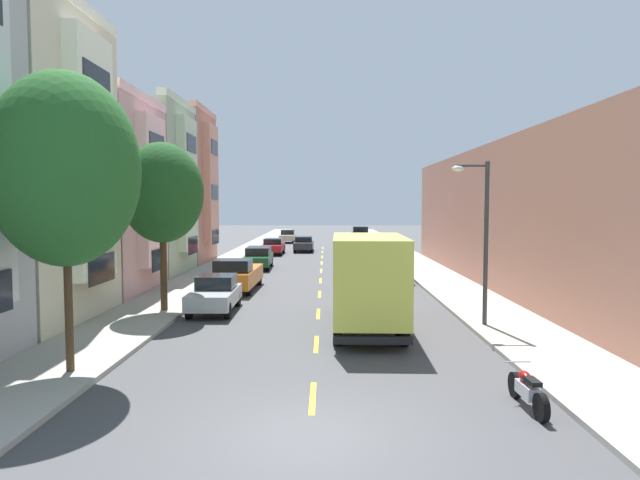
% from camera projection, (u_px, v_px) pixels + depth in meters
% --- Properties ---
extents(ground_plane, '(160.00, 160.00, 0.00)m').
position_uv_depth(ground_plane, '(321.00, 266.00, 40.92)').
color(ground_plane, '#424244').
extents(sidewalk_left, '(3.20, 120.00, 0.14)m').
position_uv_depth(sidewalk_left, '(220.00, 268.00, 38.99)').
color(sidewalk_left, '#A39E93').
rests_on(sidewalk_left, ground_plane).
extents(sidewalk_right, '(3.20, 120.00, 0.14)m').
position_uv_depth(sidewalk_right, '(423.00, 268.00, 38.85)').
color(sidewalk_right, '#A39E93').
rests_on(sidewalk_right, ground_plane).
extents(lane_centerline_dashes, '(0.14, 47.20, 0.01)m').
position_uv_depth(lane_centerline_dashes, '(321.00, 275.00, 35.43)').
color(lane_centerline_dashes, yellow).
rests_on(lane_centerline_dashes, ground_plane).
extents(townhouse_third_rose, '(11.94, 7.03, 10.02)m').
position_uv_depth(townhouse_third_rose, '(37.00, 198.00, 28.05)').
color(townhouse_third_rose, '#CC9E9E').
rests_on(townhouse_third_rose, ground_plane).
extents(townhouse_fourth_sage, '(13.53, 7.03, 11.11)m').
position_uv_depth(townhouse_fourth_sage, '(83.00, 191.00, 35.24)').
color(townhouse_fourth_sage, '#99AD8E').
rests_on(townhouse_fourth_sage, ground_plane).
extents(townhouse_fifth_terracotta, '(11.56, 7.03, 11.76)m').
position_uv_depth(townhouse_fifth_terracotta, '(137.00, 189.00, 42.42)').
color(townhouse_fifth_terracotta, '#B27560').
rests_on(townhouse_fifth_terracotta, ground_plane).
extents(apartment_block_opposite, '(10.00, 36.00, 7.67)m').
position_uv_depth(apartment_block_opposite, '(569.00, 217.00, 30.56)').
color(apartment_block_opposite, '#B27560').
rests_on(apartment_block_opposite, ground_plane).
extents(street_tree_nearest, '(3.77, 3.77, 7.77)m').
position_uv_depth(street_tree_nearest, '(65.00, 170.00, 14.27)').
color(street_tree_nearest, '#47331E').
rests_on(street_tree_nearest, sidewalk_left).
extents(street_tree_second, '(3.35, 3.35, 6.91)m').
position_uv_depth(street_tree_second, '(162.00, 193.00, 22.78)').
color(street_tree_second, '#47331E').
rests_on(street_tree_second, sidewalk_left).
extents(street_lamp, '(1.35, 0.28, 5.90)m').
position_uv_depth(street_lamp, '(482.00, 229.00, 20.07)').
color(street_lamp, '#38383D').
rests_on(street_lamp, sidewalk_right).
extents(delivery_box_truck, '(2.55, 7.13, 3.42)m').
position_uv_depth(delivery_box_truck, '(367.00, 277.00, 19.83)').
color(delivery_box_truck, '#D8D84C').
rests_on(delivery_box_truck, ground_plane).
extents(parked_hatchback_sky, '(1.77, 4.01, 1.50)m').
position_uv_depth(parked_hatchback_sky, '(374.00, 248.00, 47.64)').
color(parked_hatchback_sky, '#7A9EC6').
rests_on(parked_hatchback_sky, ground_plane).
extents(parked_hatchback_champagne, '(1.77, 4.01, 1.50)m').
position_uv_depth(parked_hatchback_champagne, '(288.00, 236.00, 65.81)').
color(parked_hatchback_champagne, tan).
rests_on(parked_hatchback_champagne, ground_plane).
extents(parked_pickup_orange, '(2.12, 5.35, 1.73)m').
position_uv_depth(parked_pickup_orange, '(237.00, 275.00, 29.08)').
color(parked_pickup_orange, orange).
rests_on(parked_pickup_orange, ground_plane).
extents(parked_hatchback_silver, '(1.79, 4.02, 1.50)m').
position_uv_depth(parked_hatchback_silver, '(215.00, 294.00, 23.37)').
color(parked_hatchback_silver, '#B2B5BA').
rests_on(parked_hatchback_silver, ground_plane).
extents(parked_sedan_red, '(1.87, 4.53, 1.43)m').
position_uv_depth(parked_sedan_red, '(273.00, 246.00, 50.39)').
color(parked_sedan_red, '#AD1E1E').
rests_on(parked_sedan_red, ground_plane).
extents(parked_hatchback_navy, '(1.85, 4.05, 1.50)m').
position_uv_depth(parked_hatchback_navy, '(365.00, 242.00, 55.68)').
color(parked_hatchback_navy, navy).
rests_on(parked_hatchback_navy, ground_plane).
extents(parked_wagon_forest, '(1.93, 4.74, 1.50)m').
position_uv_depth(parked_wagon_forest, '(258.00, 257.00, 39.28)').
color(parked_wagon_forest, '#194C28').
rests_on(parked_wagon_forest, ground_plane).
extents(parked_suv_black, '(2.06, 4.85, 1.93)m').
position_uv_depth(parked_suv_black, '(360.00, 234.00, 65.52)').
color(parked_suv_black, black).
rests_on(parked_suv_black, ground_plane).
extents(parked_hatchback_burgundy, '(1.79, 4.02, 1.50)m').
position_uv_depth(parked_hatchback_burgundy, '(394.00, 268.00, 33.02)').
color(parked_hatchback_burgundy, maroon).
rests_on(parked_hatchback_burgundy, ground_plane).
extents(moving_charcoal_sedan, '(1.80, 4.50, 1.43)m').
position_uv_depth(moving_charcoal_sedan, '(304.00, 244.00, 53.52)').
color(moving_charcoal_sedan, '#333338').
rests_on(moving_charcoal_sedan, ground_plane).
extents(parked_motorcycle, '(0.62, 2.05, 0.90)m').
position_uv_depth(parked_motorcycle, '(527.00, 390.00, 12.25)').
color(parked_motorcycle, black).
rests_on(parked_motorcycle, ground_plane).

